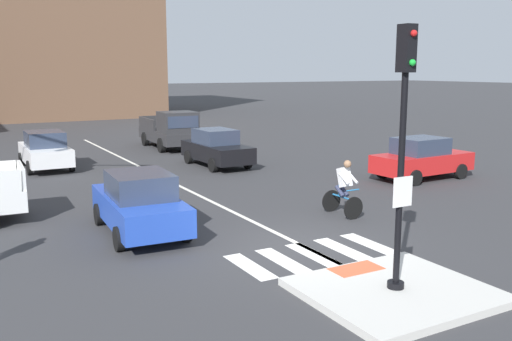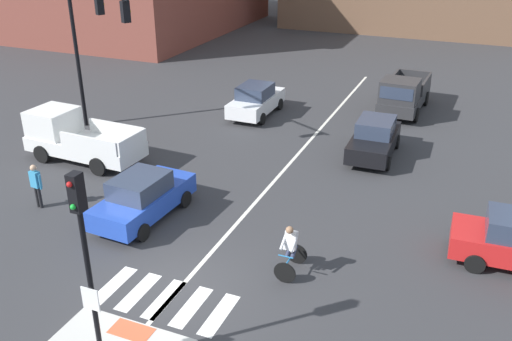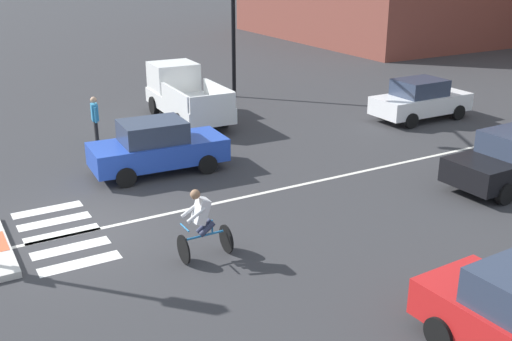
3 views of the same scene
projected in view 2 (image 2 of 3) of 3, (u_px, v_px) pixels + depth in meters
The scene contains 17 objects.
ground_plane at pixel (175, 287), 15.88m from camera, with size 300.00×300.00×0.00m, color #333335.
tactile_pad_front at pixel (131, 331), 14.00m from camera, with size 1.10×0.60×0.01m, color #DB5B38.
signal_pole at pixel (86, 257), 11.77m from camera, with size 0.44×0.38×4.89m.
crosswalk_stripe_a at pixel (114, 285), 15.97m from camera, with size 0.44×1.80×0.01m, color silver.
crosswalk_stripe_b at pixel (139, 292), 15.67m from camera, with size 0.44×1.80×0.01m, color silver.
crosswalk_stripe_c at pixel (164, 299), 15.38m from camera, with size 0.44×1.80×0.01m, color silver.
crosswalk_stripe_d at pixel (191, 307), 15.08m from camera, with size 0.44×1.80×0.01m, color silver.
crosswalk_stripe_e at pixel (219, 315), 14.79m from camera, with size 0.44×1.80×0.01m, color silver.
lane_centre_line at pixel (295, 157), 24.18m from camera, with size 0.14×28.00×0.01m, color silver.
traffic_light_mast at pixel (90, 33), 24.54m from camera, with size 5.22×2.89×6.90m.
car_blue_westbound_near at pixel (143, 197), 19.12m from camera, with size 2.02×4.19×1.64m.
car_black_eastbound_far at pixel (374, 138), 24.05m from camera, with size 1.92×4.14×1.64m.
car_white_westbound_distant at pixel (256, 100), 28.88m from camera, with size 1.86×4.11×1.64m.
pickup_truck_charcoal_eastbound_distant at pixel (403, 95), 29.08m from camera, with size 2.20×5.16×2.08m.
pickup_truck_white_cross_left at pixel (76, 138), 23.66m from camera, with size 5.18×2.22×2.08m.
cyclist at pixel (291, 249), 16.10m from camera, with size 0.66×1.09×1.68m.
pedestrian_at_curb_left at pixel (36, 183), 19.74m from camera, with size 0.55×0.27×1.67m.
Camera 2 is at (7.13, -11.09, 9.73)m, focal length 39.17 mm.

